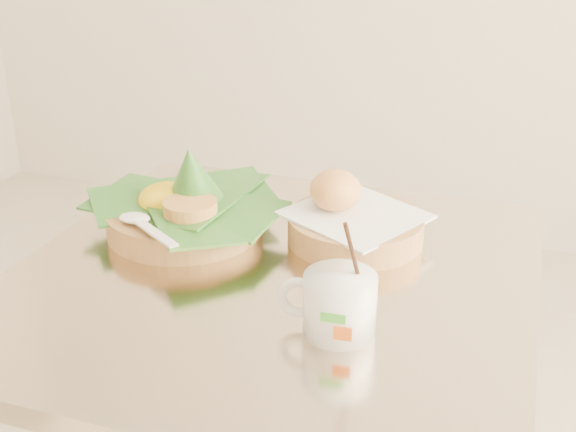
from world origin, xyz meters
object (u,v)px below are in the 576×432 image
(cafe_table, at_px, (274,401))
(rice_basket, at_px, (184,207))
(bread_basket, at_px, (352,221))
(coffee_mug, at_px, (338,302))

(cafe_table, height_order, rice_basket, rice_basket)
(cafe_table, height_order, bread_basket, bread_basket)
(bread_basket, bearing_deg, cafe_table, -118.72)
(bread_basket, height_order, coffee_mug, coffee_mug)
(cafe_table, bearing_deg, coffee_mug, -41.48)
(cafe_table, height_order, coffee_mug, coffee_mug)
(bread_basket, bearing_deg, coffee_mug, -78.46)
(cafe_table, relative_size, coffee_mug, 5.04)
(cafe_table, bearing_deg, bread_basket, 61.28)
(rice_basket, distance_m, bread_basket, 0.26)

